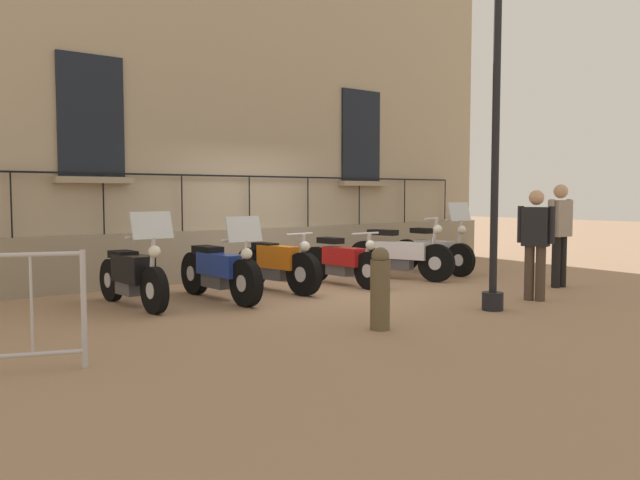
# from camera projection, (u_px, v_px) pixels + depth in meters

# --- Properties ---
(ground_plane) EXTENTS (60.00, 60.00, 0.00)m
(ground_plane) POSITION_uv_depth(u_px,v_px,m) (313.00, 288.00, 10.80)
(ground_plane) COLOR #9E7A5B
(building_facade) EXTENTS (0.82, 13.03, 6.43)m
(building_facade) POSITION_uv_depth(u_px,v_px,m) (237.00, 111.00, 12.37)
(building_facade) COLOR tan
(building_facade) RESTS_ON ground_plane
(motorcycle_black) EXTENTS (1.96, 0.67, 1.31)m
(motorcycle_black) POSITION_uv_depth(u_px,v_px,m) (133.00, 275.00, 8.95)
(motorcycle_black) COLOR black
(motorcycle_black) RESTS_ON ground_plane
(motorcycle_blue) EXTENTS (2.10, 0.65, 1.24)m
(motorcycle_blue) POSITION_uv_depth(u_px,v_px,m) (220.00, 271.00, 9.55)
(motorcycle_blue) COLOR black
(motorcycle_blue) RESTS_ON ground_plane
(motorcycle_orange) EXTENTS (1.93, 0.54, 0.95)m
(motorcycle_orange) POSITION_uv_depth(u_px,v_px,m) (277.00, 266.00, 10.41)
(motorcycle_orange) COLOR black
(motorcycle_orange) RESTS_ON ground_plane
(motorcycle_red) EXTENTS (1.93, 0.60, 0.92)m
(motorcycle_red) POSITION_uv_depth(u_px,v_px,m) (342.00, 262.00, 11.09)
(motorcycle_red) COLOR black
(motorcycle_red) RESTS_ON ground_plane
(motorcycle_white) EXTENTS (2.03, 0.83, 1.13)m
(motorcycle_white) POSITION_uv_depth(u_px,v_px,m) (400.00, 256.00, 11.89)
(motorcycle_white) COLOR black
(motorcycle_white) RESTS_ON ground_plane
(motorcycle_silver) EXTENTS (2.01, 0.65, 1.39)m
(motorcycle_silver) POSITION_uv_depth(u_px,v_px,m) (434.00, 251.00, 12.77)
(motorcycle_silver) COLOR black
(motorcycle_silver) RESTS_ON ground_plane
(lamppost) EXTENTS (0.30, 0.30, 5.18)m
(lamppost) POSITION_uv_depth(u_px,v_px,m) (496.00, 101.00, 8.56)
(lamppost) COLOR black
(lamppost) RESTS_ON ground_plane
(bollard) EXTENTS (0.23, 0.23, 0.94)m
(bollard) POSITION_uv_depth(u_px,v_px,m) (380.00, 288.00, 7.46)
(bollard) COLOR brown
(bollard) RESTS_ON ground_plane
(pedestrian_standing) EXTENTS (0.25, 0.53, 1.70)m
(pedestrian_standing) POSITION_uv_depth(u_px,v_px,m) (560.00, 229.00, 10.83)
(pedestrian_standing) COLOR black
(pedestrian_standing) RESTS_ON ground_plane
(pedestrian_walking) EXTENTS (0.51, 0.32, 1.59)m
(pedestrian_walking) POSITION_uv_depth(u_px,v_px,m) (536.00, 239.00, 9.48)
(pedestrian_walking) COLOR #47382D
(pedestrian_walking) RESTS_ON ground_plane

